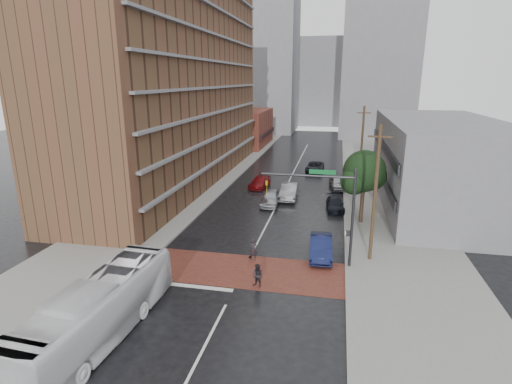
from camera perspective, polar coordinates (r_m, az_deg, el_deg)
The scene contains 24 objects.
ground at distance 28.13m, azimuth -2.07°, elevation -11.63°, with size 160.00×160.00×0.00m, color black.
crosswalk at distance 28.56m, azimuth -1.83°, elevation -11.16°, with size 14.00×5.00×0.02m, color brown.
sidewalk_west at distance 53.81m, azimuth -7.72°, elevation 1.84°, with size 9.00×90.00×0.15m, color gray.
sidewalk_east at distance 51.18m, azimuth 17.40°, elevation 0.52°, with size 9.00×90.00×0.15m, color gray.
apartment_block at distance 52.21m, azimuth -11.39°, elevation 16.69°, with size 10.00×44.00×28.00m, color brown.
storefront_west at distance 80.82m, azimuth -1.34°, elevation 9.13°, with size 8.00×16.00×7.00m, color brown.
building_east at distance 46.23m, azimuth 24.59°, elevation 3.85°, with size 11.00×26.00×9.00m, color gray.
distant_tower_west at distance 104.20m, azimuth 0.58°, elevation 17.53°, with size 18.00×16.00×32.00m, color gray.
distant_tower_east at distance 96.68m, azimuth 17.24°, elevation 18.17°, with size 16.00×14.00×36.00m, color gray.
distant_tower_center at distance 119.37m, azimuth 9.06°, elevation 15.21°, with size 12.00×10.00×24.00m, color gray.
street_tree at distance 37.27m, azimuth 15.22°, elevation 2.52°, with size 4.20×4.10×6.90m.
signal_mast at distance 27.97m, azimuth 10.79°, elevation -1.58°, with size 6.50×0.30×7.20m.
utility_pole_near at distance 29.42m, azimuth 16.64°, elevation -0.28°, with size 1.60×0.26×10.00m.
utility_pole_far at distance 48.93m, azimuth 14.83°, elevation 6.12°, with size 1.60×0.26×10.00m.
transit_bus at distance 22.66m, azimuth -21.66°, elevation -15.57°, with size 2.66×11.37×3.17m, color white.
pedestrian_a at distance 29.76m, azimuth -0.40°, elevation -8.25°, with size 0.60×0.39×1.64m, color black.
pedestrian_b at distance 26.19m, azimuth 0.24°, elevation -11.88°, with size 0.77×0.60×1.58m, color black.
car_travel_a at distance 42.49m, azimuth 2.06°, elevation -0.82°, with size 1.86×4.62×1.58m, color #A5A8AD.
car_travel_b at distance 44.81m, azimuth 4.74°, elevation 0.10°, with size 1.79×5.12×1.69m, color #98999F.
car_travel_c at distance 49.41m, azimuth 0.55°, elevation 1.44°, with size 1.87×4.61×1.34m, color maroon.
suv_travel at distance 58.46m, azimuth 8.41°, elevation 3.57°, with size 2.34×5.08×1.41m, color black.
car_parked_near at distance 30.76m, azimuth 9.25°, elevation -7.75°, with size 1.63×4.68×1.54m, color #131943.
car_parked_mid at distance 41.67m, azimuth 11.24°, elevation -1.72°, with size 1.71×4.19×1.22m, color black.
car_parked_far at distance 49.71m, azimuth 11.61°, elevation 1.31°, with size 1.81×4.49×1.53m, color #A7A8AF.
Camera 1 is at (6.00, -24.22, 12.98)m, focal length 28.00 mm.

